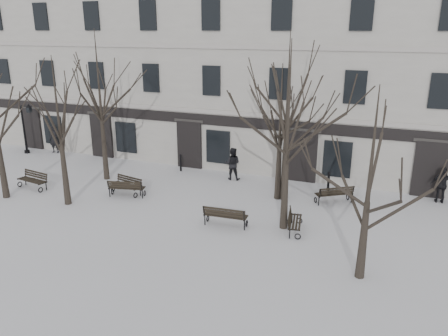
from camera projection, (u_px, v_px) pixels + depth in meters
The scene contains 20 objects.
ground at pixel (182, 227), 18.98m from camera, with size 100.00×100.00×0.00m, color silver.
building at pixel (269, 72), 28.77m from camera, with size 40.40×10.20×11.40m.
tree_1 at pixel (58, 114), 20.19m from camera, with size 4.99×4.99×7.13m.
tree_2 at pixel (288, 115), 17.45m from camera, with size 5.53×5.53×7.90m.
tree_3 at pixel (371, 163), 13.94m from camera, with size 4.65×4.65×6.64m.
tree_4 at pixel (99, 88), 23.57m from camera, with size 5.80×5.80×8.28m.
tree_5 at pixel (281, 117), 20.95m from camera, with size 4.71×4.71×6.72m.
tree_6 at pixel (288, 98), 20.58m from camera, with size 5.75×5.75×8.22m.
bench_0 at pixel (33, 179), 23.50m from camera, with size 1.90×0.93×0.92m.
bench_1 at pixel (126, 188), 22.29m from camera, with size 1.92×1.09×0.92m.
bench_2 at pixel (225, 215), 18.92m from camera, with size 1.94×0.82×0.96m.
bench_3 at pixel (127, 184), 22.79m from camera, with size 1.83×0.99×0.88m.
bench_4 at pixel (335, 194), 21.46m from camera, with size 1.87×1.57×0.93m.
bench_5 at pixel (294, 221), 18.53m from camera, with size 0.87×1.72×0.83m.
lamp_post at pixel (26, 125), 29.69m from camera, with size 1.08×0.40×3.45m.
bollard_a at pixel (181, 162), 26.35m from camera, with size 0.14×0.14×1.06m.
bollard_b at pixel (328, 182), 22.80m from camera, with size 0.15×0.15×1.15m.
pedestrian_a at pixel (56, 153), 30.48m from camera, with size 0.70×0.46×1.93m, color black.
pedestrian_b at pixel (232, 179), 25.07m from camera, with size 0.91×0.71×1.87m, color black.
pedestrian_c at pixel (439, 202), 21.71m from camera, with size 1.08×0.45×1.84m, color black.
Camera 1 is at (8.09, -15.40, 8.23)m, focal length 35.00 mm.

